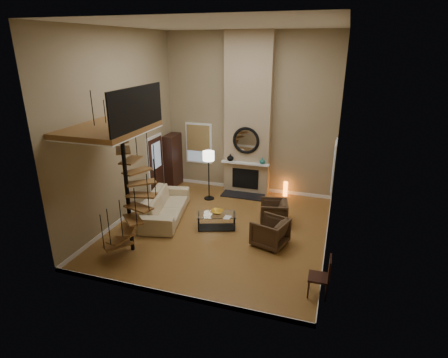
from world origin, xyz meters
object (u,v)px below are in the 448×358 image
(hutch, at_px, (173,161))
(accent_lamp, at_px, (285,189))
(coffee_table, at_px, (217,219))
(floor_lamp, at_px, (209,160))
(armchair_near, at_px, (276,212))
(sofa, at_px, (165,205))
(armchair_far, at_px, (273,233))
(side_chair, at_px, (323,275))

(hutch, relative_size, accent_lamp, 3.76)
(hutch, bearing_deg, coffee_table, -46.25)
(accent_lamp, bearing_deg, floor_lamp, -156.53)
(hutch, bearing_deg, armchair_near, -24.85)
(floor_lamp, height_order, accent_lamp, floor_lamp)
(sofa, relative_size, armchair_far, 3.05)
(armchair_near, height_order, armchair_far, armchair_far)
(coffee_table, height_order, side_chair, side_chair)
(coffee_table, relative_size, accent_lamp, 2.34)
(hutch, height_order, coffee_table, hutch)
(armchair_far, relative_size, accent_lamp, 1.58)
(hutch, bearing_deg, armchair_far, -36.44)
(armchair_far, height_order, side_chair, side_chair)
(armchair_far, bearing_deg, floor_lamp, -115.29)
(hutch, xyz_separation_m, sofa, (0.98, -2.63, -0.55))
(sofa, height_order, coffee_table, sofa)
(hutch, relative_size, armchair_near, 2.49)
(hutch, distance_m, accent_lamp, 4.29)
(side_chair, bearing_deg, armchair_far, 128.38)
(hutch, relative_size, floor_lamp, 1.18)
(accent_lamp, bearing_deg, side_chair, -73.04)
(sofa, height_order, floor_lamp, floor_lamp)
(sofa, xyz_separation_m, coffee_table, (1.73, -0.20, -0.11))
(sofa, xyz_separation_m, armchair_near, (3.32, 0.64, -0.04))
(armchair_far, bearing_deg, hutch, -109.65)
(hutch, relative_size, sofa, 0.78)
(coffee_table, height_order, accent_lamp, accent_lamp)
(hutch, height_order, armchair_far, hutch)
(armchair_far, height_order, floor_lamp, floor_lamp)
(accent_lamp, distance_m, side_chair, 5.50)
(armchair_far, relative_size, floor_lamp, 0.50)
(floor_lamp, bearing_deg, coffee_table, -64.20)
(sofa, bearing_deg, coffee_table, -108.96)
(coffee_table, height_order, floor_lamp, floor_lamp)
(sofa, relative_size, armchair_near, 3.20)
(hutch, bearing_deg, accent_lamp, 3.01)
(coffee_table, bearing_deg, sofa, 173.43)
(sofa, distance_m, armchair_far, 3.51)
(coffee_table, bearing_deg, floor_lamp, 115.80)
(hutch, distance_m, coffee_table, 3.97)
(hutch, xyz_separation_m, accent_lamp, (4.23, 0.22, -0.70))
(armchair_near, distance_m, coffee_table, 1.80)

